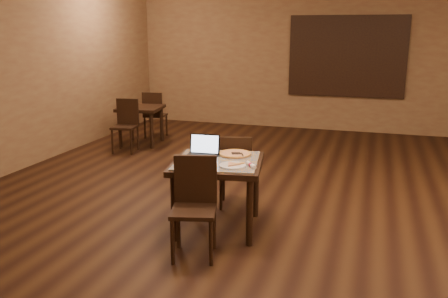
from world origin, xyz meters
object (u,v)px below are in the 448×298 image
(tiled_table, at_px, (217,169))
(other_table_b, at_px, (141,113))
(chair_main_near, at_px, (195,200))
(laptop, at_px, (203,151))
(chair_main_far, at_px, (236,168))
(other_table_b_chair_near, at_px, (126,122))
(other_table_b_chair_far, at_px, (154,112))
(pizza_pan, at_px, (235,155))

(tiled_table, height_order, other_table_b, tiled_table)
(chair_main_near, bearing_deg, laptop, 89.70)
(tiled_table, relative_size, other_table_b, 1.24)
(chair_main_far, bearing_deg, other_table_b, -57.68)
(other_table_b, relative_size, other_table_b_chair_near, 0.93)
(chair_main_near, relative_size, other_table_b_chair_near, 1.03)
(other_table_b_chair_far, bearing_deg, other_table_b_chair_near, 80.78)
(chair_main_near, xyz_separation_m, other_table_b, (-2.56, 3.85, 0.05))
(other_table_b_chair_near, height_order, other_table_b_chair_far, same)
(pizza_pan, height_order, other_table_b, pizza_pan)
(other_table_b, bearing_deg, pizza_pan, -55.94)
(pizza_pan, distance_m, other_table_b, 4.04)
(chair_main_far, bearing_deg, other_table_b_chair_near, -51.07)
(chair_main_near, height_order, pizza_pan, chair_main_near)
(other_table_b_chair_near, bearing_deg, laptop, -55.35)
(chair_main_near, xyz_separation_m, laptop, (-0.18, 0.72, 0.29))
(other_table_b, height_order, other_table_b_chair_far, other_table_b_chair_far)
(other_table_b_chair_near, bearing_deg, chair_main_far, -46.52)
(tiled_table, bearing_deg, other_table_b, 119.12)
(pizza_pan, distance_m, other_table_b_chair_near, 3.67)
(chair_main_near, height_order, laptop, laptop)
(pizza_pan, xyz_separation_m, other_table_b_chair_far, (-2.69, 3.53, -0.25))
(pizza_pan, xyz_separation_m, other_table_b, (-2.70, 2.99, -0.18))
(pizza_pan, relative_size, other_table_b, 0.43)
(tiled_table, relative_size, laptop, 3.04)
(tiled_table, xyz_separation_m, laptop, (-0.20, 0.10, 0.16))
(other_table_b, xyz_separation_m, other_table_b_chair_near, (-0.01, -0.53, -0.07))
(laptop, distance_m, other_table_b_chair_far, 4.37)
(tiled_table, bearing_deg, laptop, 143.23)
(chair_main_far, xyz_separation_m, other_table_b, (-2.60, 2.61, 0.08))
(other_table_b, bearing_deg, other_table_b_chair_near, -99.22)
(chair_main_far, xyz_separation_m, pizza_pan, (0.10, -0.38, 0.26))
(other_table_b_chair_far, bearing_deg, tiled_table, 116.31)
(pizza_pan, xyz_separation_m, other_table_b_chair_near, (-2.71, 2.46, -0.25))
(chair_main_far, distance_m, pizza_pan, 0.47)
(tiled_table, relative_size, other_table_b_chair_far, 1.16)
(pizza_pan, bearing_deg, laptop, -156.84)
(tiled_table, xyz_separation_m, chair_main_far, (0.02, 0.62, -0.15))
(laptop, bearing_deg, other_table_b_chair_near, 128.46)
(other_table_b_chair_far, bearing_deg, laptop, 114.90)
(tiled_table, distance_m, laptop, 0.28)
(laptop, bearing_deg, tiled_table, -31.48)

